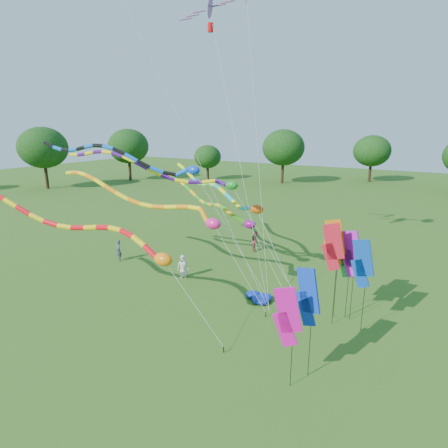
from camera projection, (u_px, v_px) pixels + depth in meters
The scene contains 20 objects.
ground at pixel (187, 337), 18.09m from camera, with size 160.00×160.00×0.00m, color #235717.
tree_ring at pixel (113, 211), 19.42m from camera, with size 119.49×121.55×9.61m.
tube_kite_red at pixel (91, 231), 19.21m from camera, with size 15.19×1.86×6.89m.
tube_kite_orange at pixel (150, 201), 22.99m from camera, with size 15.93×1.10×7.48m.
tube_kite_purple at pixel (161, 170), 22.83m from camera, with size 15.62×2.61×9.01m.
tube_kite_blue at pixel (131, 159), 21.74m from camera, with size 14.29×3.27×9.46m.
tube_kite_cyan at pixel (221, 191), 26.31m from camera, with size 12.68×5.87×7.30m.
tube_kite_green at pixel (214, 204), 27.25m from camera, with size 12.81×4.95×6.37m.
delta_kite_high_a at pixel (209, 8), 21.89m from camera, with size 8.32×4.35×17.75m.
banner_pole_orange at pixel (334, 243), 19.02m from camera, with size 1.16×0.12×5.38m.
banner_pole_green at pixel (346, 255), 19.25m from camera, with size 1.13×0.42×4.69m.
banner_pole_magenta_a at pixel (287, 317), 14.00m from camera, with size 1.13×0.43×4.20m.
banner_pole_red at pixel (333, 247), 18.30m from camera, with size 1.15×0.34×5.38m.
banner_pole_violet at pixel (351, 254), 18.94m from camera, with size 1.15×0.32×4.85m.
banner_pole_blue_b at pixel (362, 264), 17.89m from camera, with size 1.16×0.17×4.74m.
banner_pole_blue_a at pixel (307, 297), 14.63m from camera, with size 1.14×0.37×4.65m.
blue_nylon_heap at pixel (255, 298), 21.54m from camera, with size 1.69×1.54×0.56m.
person_a at pixel (183, 266), 25.01m from camera, with size 0.76×0.50×1.56m, color beige.
person_b at pixel (119, 250), 28.07m from camera, with size 0.59×0.39×1.61m, color #42465C.
person_c at pixel (255, 241), 30.31m from camera, with size 0.78×0.61×1.61m, color #933541.
Camera 1 is at (9.97, -12.77, 9.89)m, focal length 30.00 mm.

